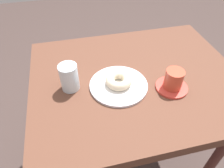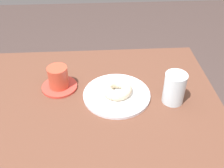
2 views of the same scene
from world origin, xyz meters
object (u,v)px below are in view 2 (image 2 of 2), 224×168
(water_glass, at_px, (174,88))
(plate_sugar_ring, at_px, (117,95))
(donut_sugar_ring, at_px, (117,89))
(coffee_cup, at_px, (59,79))

(water_glass, bearing_deg, plate_sugar_ring, 168.99)
(donut_sugar_ring, distance_m, water_glass, 0.20)
(plate_sugar_ring, distance_m, coffee_cup, 0.22)
(donut_sugar_ring, bearing_deg, water_glass, -11.01)
(water_glass, height_order, coffee_cup, water_glass)
(plate_sugar_ring, xyz_separation_m, donut_sugar_ring, (0.00, 0.00, 0.03))
(coffee_cup, bearing_deg, donut_sugar_ring, -16.24)
(water_glass, xyz_separation_m, coffee_cup, (-0.40, 0.10, -0.02))
(plate_sugar_ring, xyz_separation_m, coffee_cup, (-0.21, 0.06, 0.03))
(donut_sugar_ring, xyz_separation_m, coffee_cup, (-0.21, 0.06, 0.01))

